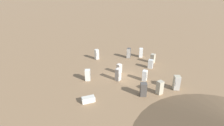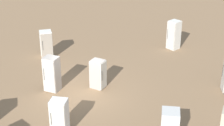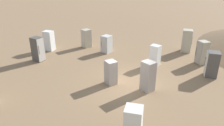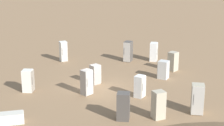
{
  "view_description": "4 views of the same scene",
  "coord_description": "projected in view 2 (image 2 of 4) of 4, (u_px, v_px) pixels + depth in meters",
  "views": [
    {
      "loc": [
        0.41,
        -22.42,
        11.76
      ],
      "look_at": [
        -1.42,
        0.49,
        1.75
      ],
      "focal_mm": 28.0,
      "sensor_mm": 36.0,
      "label": 1
    },
    {
      "loc": [
        15.86,
        -1.1,
        8.96
      ],
      "look_at": [
        1.13,
        1.29,
        1.98
      ],
      "focal_mm": 60.0,
      "sensor_mm": 36.0,
      "label": 2
    },
    {
      "loc": [
        -11.23,
        -3.22,
        6.36
      ],
      "look_at": [
        0.91,
        1.23,
        0.73
      ],
      "focal_mm": 35.0,
      "sensor_mm": 36.0,
      "label": 3
    },
    {
      "loc": [
        5.94,
        -24.44,
        9.39
      ],
      "look_at": [
        0.78,
        1.28,
        1.52
      ],
      "focal_mm": 60.0,
      "sensor_mm": 36.0,
      "label": 4
    }
  ],
  "objects": [
    {
      "name": "discarded_fridge_10",
      "position": [
        59.0,
        117.0,
        14.82
      ],
      "size": [
        0.78,
        0.81,
        1.5
      ],
      "rotation": [
        0.0,
        0.0,
        4.37
      ],
      "color": "white",
      "rests_on": "ground_plane"
    },
    {
      "name": "discarded_fridge_3",
      "position": [
        98.0,
        74.0,
        18.29
      ],
      "size": [
        0.85,
        0.87,
        1.44
      ],
      "rotation": [
        0.0,
        0.0,
        5.61
      ],
      "color": "#A89E93",
      "rests_on": "ground_plane"
    },
    {
      "name": "discarded_fridge_4",
      "position": [
        46.0,
        44.0,
        21.64
      ],
      "size": [
        0.79,
        0.74,
        1.56
      ],
      "rotation": [
        0.0,
        0.0,
        4.82
      ],
      "color": "silver",
      "rests_on": "ground_plane"
    },
    {
      "name": "ground_plane",
      "position": [
        82.0,
        92.0,
        18.13
      ],
      "size": [
        1000.0,
        1000.0,
        0.0
      ],
      "primitive_type": "plane",
      "color": "#846647"
    },
    {
      "name": "discarded_fridge_1",
      "position": [
        170.0,
        126.0,
        14.31
      ],
      "size": [
        0.91,
        0.86,
        1.4
      ],
      "rotation": [
        0.0,
        0.0,
        1.27
      ],
      "color": "silver",
      "rests_on": "ground_plane"
    },
    {
      "name": "discarded_fridge_7",
      "position": [
        52.0,
        74.0,
        17.95
      ],
      "size": [
        0.87,
        0.88,
        1.75
      ],
      "rotation": [
        0.0,
        0.0,
        4.15
      ],
      "color": "#A89E93",
      "rests_on": "ground_plane"
    },
    {
      "name": "discarded_fridge_6",
      "position": [
        174.0,
        35.0,
        22.7
      ],
      "size": [
        0.87,
        0.89,
        1.78
      ],
      "rotation": [
        0.0,
        0.0,
        3.74
      ],
      "color": "silver",
      "rests_on": "ground_plane"
    }
  ]
}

